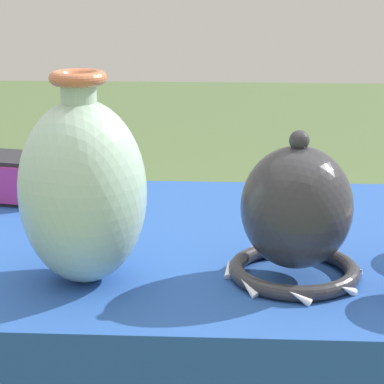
% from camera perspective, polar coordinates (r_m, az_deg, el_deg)
% --- Properties ---
extents(display_table, '(1.23, 0.69, 0.73)m').
position_cam_1_polar(display_table, '(1.24, -0.72, -7.01)').
color(display_table, brown).
rests_on(display_table, ground_plane).
extents(vase_tall_bulbous, '(0.18, 0.18, 0.29)m').
position_cam_1_polar(vase_tall_bulbous, '(1.03, -8.32, 0.16)').
color(vase_tall_bulbous, '#A8CCB7').
rests_on(vase_tall_bulbous, display_table).
extents(vase_dome_bell, '(0.20, 0.20, 0.21)m').
position_cam_1_polar(vase_dome_bell, '(1.05, 7.94, -1.92)').
color(vase_dome_bell, '#2D2D33').
rests_on(vase_dome_bell, display_table).
extents(mosaic_tile_box, '(0.17, 0.14, 0.08)m').
position_cam_1_polar(mosaic_tile_box, '(1.46, -13.49, 1.08)').
color(mosaic_tile_box, '#232328').
rests_on(mosaic_tile_box, display_table).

